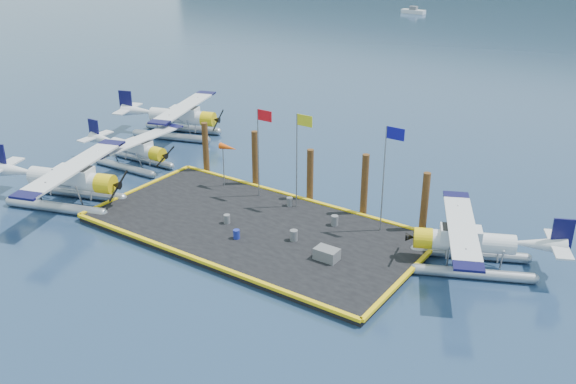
% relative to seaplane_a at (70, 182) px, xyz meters
% --- Properties ---
extents(ground, '(4000.00, 4000.00, 0.00)m').
position_rel_seaplane_a_xyz_m(ground, '(12.33, 3.67, -1.64)').
color(ground, '#19284B').
rests_on(ground, ground).
extents(dock, '(20.00, 10.00, 0.40)m').
position_rel_seaplane_a_xyz_m(dock, '(12.33, 3.67, -1.44)').
color(dock, black).
rests_on(dock, ground).
extents(dock_bumpers, '(20.25, 10.25, 0.18)m').
position_rel_seaplane_a_xyz_m(dock_bumpers, '(12.33, 3.67, -1.15)').
color(dock_bumpers, '#E5BA0D').
rests_on(dock_bumpers, dock).
extents(seaplane_a, '(9.85, 10.52, 3.77)m').
position_rel_seaplane_a_xyz_m(seaplane_a, '(0.00, 0.00, 0.00)').
color(seaplane_a, gray).
rests_on(seaplane_a, ground).
extents(seaplane_b, '(7.88, 8.68, 3.09)m').
position_rel_seaplane_a_xyz_m(seaplane_b, '(-1.49, 7.21, -0.30)').
color(seaplane_b, gray).
rests_on(seaplane_b, ground).
extents(seaplane_c, '(9.53, 10.19, 3.64)m').
position_rel_seaplane_a_xyz_m(seaplane_c, '(-3.82, 14.57, -0.05)').
color(seaplane_c, gray).
rests_on(seaplane_c, ground).
extents(seaplane_d, '(8.66, 9.08, 3.33)m').
position_rel_seaplane_a_xyz_m(seaplane_d, '(24.34, 6.72, -0.19)').
color(seaplane_d, gray).
rests_on(seaplane_d, ground).
extents(drum_1, '(0.39, 0.39, 0.55)m').
position_rel_seaplane_a_xyz_m(drum_1, '(12.41, 1.81, -0.97)').
color(drum_1, navy).
rests_on(drum_1, dock).
extents(drum_2, '(0.45, 0.45, 0.64)m').
position_rel_seaplane_a_xyz_m(drum_2, '(15.29, 3.49, -0.92)').
color(drum_2, '#58595D').
rests_on(drum_2, dock).
extents(drum_3, '(0.40, 0.40, 0.56)m').
position_rel_seaplane_a_xyz_m(drum_3, '(10.69, 3.04, -0.96)').
color(drum_3, '#58595D').
rests_on(drum_3, dock).
extents(drum_4, '(0.44, 0.44, 0.62)m').
position_rel_seaplane_a_xyz_m(drum_4, '(16.24, 6.51, -0.93)').
color(drum_4, '#58595D').
rests_on(drum_4, dock).
extents(drum_5, '(0.40, 0.40, 0.56)m').
position_rel_seaplane_a_xyz_m(drum_5, '(12.42, 7.29, -0.96)').
color(drum_5, '#58595D').
rests_on(drum_5, dock).
extents(crate, '(1.30, 0.86, 0.65)m').
position_rel_seaplane_a_xyz_m(crate, '(18.01, 2.67, -0.92)').
color(crate, '#58595D').
rests_on(crate, dock).
extents(flagpole_red, '(1.14, 0.08, 6.00)m').
position_rel_seaplane_a_xyz_m(flagpole_red, '(10.04, 7.47, 2.75)').
color(flagpole_red, gray).
rests_on(flagpole_red, dock).
extents(flagpole_yellow, '(1.14, 0.08, 6.20)m').
position_rel_seaplane_a_xyz_m(flagpole_yellow, '(13.03, 7.47, 2.87)').
color(flagpole_yellow, gray).
rests_on(flagpole_yellow, dock).
extents(flagpole_blue, '(1.14, 0.08, 6.50)m').
position_rel_seaplane_a_xyz_m(flagpole_blue, '(19.03, 7.47, 3.04)').
color(flagpole_blue, gray).
rests_on(flagpole_blue, dock).
extents(windsock, '(1.40, 0.44, 3.12)m').
position_rel_seaplane_a_xyz_m(windsock, '(7.31, 7.47, 1.59)').
color(windsock, gray).
rests_on(windsock, dock).
extents(piling_0, '(0.44, 0.44, 4.00)m').
position_rel_seaplane_a_xyz_m(piling_0, '(3.83, 9.07, 0.36)').
color(piling_0, '#432713').
rests_on(piling_0, ground).
extents(piling_1, '(0.44, 0.44, 4.20)m').
position_rel_seaplane_a_xyz_m(piling_1, '(8.33, 9.07, 0.46)').
color(piling_1, '#432713').
rests_on(piling_1, ground).
extents(piling_2, '(0.44, 0.44, 3.80)m').
position_rel_seaplane_a_xyz_m(piling_2, '(12.83, 9.07, 0.26)').
color(piling_2, '#432713').
rests_on(piling_2, ground).
extents(piling_3, '(0.44, 0.44, 4.30)m').
position_rel_seaplane_a_xyz_m(piling_3, '(16.83, 9.07, 0.51)').
color(piling_3, '#432713').
rests_on(piling_3, ground).
extents(piling_4, '(0.44, 0.44, 4.00)m').
position_rel_seaplane_a_xyz_m(piling_4, '(20.83, 9.07, 0.36)').
color(piling_4, '#432713').
rests_on(piling_4, ground).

